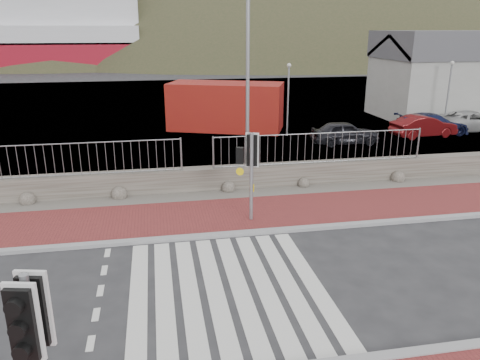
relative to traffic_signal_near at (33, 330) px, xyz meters
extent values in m
plane|color=#28282B|center=(3.23, 4.10, -2.19)|extent=(220.00, 220.00, 0.00)
cube|color=maroon|center=(3.23, 8.60, -2.15)|extent=(40.00, 3.00, 0.08)
cube|color=gray|center=(3.23, 7.10, -2.14)|extent=(40.00, 0.25, 0.12)
cube|color=silver|center=(1.13, 4.10, -2.19)|extent=(0.42, 5.60, 0.01)
cube|color=silver|center=(1.73, 4.10, -2.19)|extent=(0.42, 5.60, 0.01)
cube|color=silver|center=(2.33, 4.10, -2.19)|extent=(0.42, 5.60, 0.01)
cube|color=silver|center=(2.93, 4.10, -2.19)|extent=(0.42, 5.60, 0.01)
cube|color=silver|center=(3.53, 4.10, -2.19)|extent=(0.42, 5.60, 0.01)
cube|color=silver|center=(4.13, 4.10, -2.19)|extent=(0.42, 5.60, 0.01)
cube|color=silver|center=(4.73, 4.10, -2.19)|extent=(0.42, 5.60, 0.01)
cube|color=silver|center=(5.33, 4.10, -2.19)|extent=(0.42, 5.60, 0.01)
cube|color=#59544C|center=(3.23, 10.60, -2.16)|extent=(40.00, 1.50, 0.06)
cube|color=#4C473F|center=(3.23, 11.40, -1.74)|extent=(40.00, 0.60, 0.90)
cylinder|color=gray|center=(-1.57, 11.25, -0.09)|extent=(8.40, 0.04, 0.04)
cylinder|color=gray|center=(2.63, 11.25, -0.69)|extent=(0.07, 0.07, 1.20)
cylinder|color=gray|center=(8.03, 11.25, -0.09)|extent=(8.40, 0.04, 0.04)
cylinder|color=gray|center=(3.83, 11.25, -0.69)|extent=(0.07, 0.07, 1.20)
cylinder|color=gray|center=(12.23, 11.25, -0.69)|extent=(0.07, 0.07, 1.20)
cube|color=#4C4C4F|center=(3.23, 32.00, -2.19)|extent=(120.00, 40.00, 0.50)
cube|color=#3F4C54|center=(3.23, 67.00, -2.19)|extent=(220.00, 50.00, 0.05)
cube|color=silver|center=(-14.77, 72.00, 6.81)|extent=(30.00, 12.00, 6.00)
cube|color=#9E9E99|center=(23.23, 24.00, -0.19)|extent=(12.00, 6.00, 4.00)
cube|color=#4C4C51|center=(23.23, 24.00, 2.71)|extent=(12.20, 6.20, 1.80)
ellipsoid|color=#323620|center=(-11.77, 92.00, -22.19)|extent=(106.40, 68.40, 76.00)
ellipsoid|color=#323620|center=(33.23, 92.00, -28.19)|extent=(140.00, 90.00, 100.00)
ellipsoid|color=#323620|center=(78.23, 92.00, -22.19)|extent=(112.00, 72.00, 80.00)
cube|color=black|center=(0.00, 0.00, 0.24)|extent=(0.48, 0.35, 1.13)
sphere|color=red|center=(0.00, 0.00, 0.56)|extent=(0.16, 0.16, 0.16)
cylinder|color=gray|center=(4.64, 8.09, -0.73)|extent=(0.12, 0.12, 2.93)
cube|color=yellow|center=(4.64, 8.09, -1.10)|extent=(0.17, 0.13, 0.23)
cube|color=black|center=(4.64, 8.09, 0.16)|extent=(0.48, 0.38, 1.10)
sphere|color=#0CE53F|center=(4.64, 8.09, -0.15)|extent=(0.16, 0.16, 0.16)
cube|color=black|center=(4.29, 8.21, 0.00)|extent=(0.27, 0.24, 0.52)
cylinder|color=gray|center=(5.33, 12.20, 2.02)|extent=(0.15, 0.15, 8.43)
cube|color=#9C2311|center=(6.05, 22.55, -0.78)|extent=(7.35, 5.08, 2.83)
imported|color=black|center=(11.77, 17.57, -1.58)|extent=(3.66, 1.55, 1.24)
imported|color=#530B0D|center=(16.87, 18.40, -1.57)|extent=(3.90, 1.73, 1.24)
imported|color=#12183A|center=(17.80, 19.02, -1.58)|extent=(4.34, 2.07, 1.22)
imported|color=#A7A7A7|center=(20.64, 19.34, -1.58)|extent=(4.42, 2.07, 1.22)
camera|label=1|loc=(1.74, -5.65, 3.80)|focal=35.00mm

